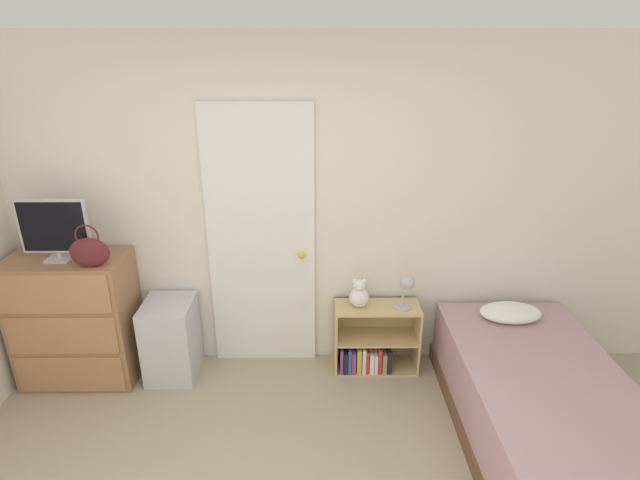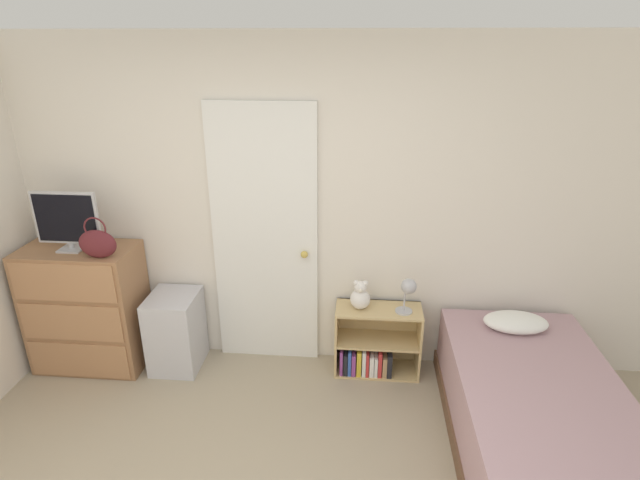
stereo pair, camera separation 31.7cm
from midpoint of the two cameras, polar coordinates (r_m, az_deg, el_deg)
name	(u,v)px [view 1 (the left image)]	position (r m, az deg, el deg)	size (l,w,h in m)	color
wall_back	(284,211)	(3.80, -6.49, 3.29)	(10.00, 0.06, 2.55)	silver
door_closed	(262,242)	(3.85, -9.05, -0.24)	(0.81, 0.09, 2.09)	white
dresser	(76,319)	(4.32, -28.03, -8.04)	(0.85, 0.47, 1.01)	#996B47
tv	(54,229)	(4.03, -30.17, 1.08)	(0.49, 0.16, 0.45)	#B7B7BC
handbag	(90,252)	(3.84, -27.04, -1.23)	(0.28, 0.10, 0.31)	#591E23
storage_bin	(171,339)	(4.17, -18.78, -10.69)	(0.37, 0.42, 0.63)	silver
bookshelf	(371,344)	(4.08, 3.61, -11.89)	(0.66, 0.29, 0.56)	tan
teddy_bear	(359,295)	(3.84, 2.14, -6.30)	(0.15, 0.15, 0.23)	silver
desk_lamp	(407,285)	(3.79, 7.52, -5.23)	(0.15, 0.14, 0.28)	#B2B2B7
bed	(543,409)	(3.62, 21.75, -17.61)	(1.02, 1.96, 0.63)	brown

